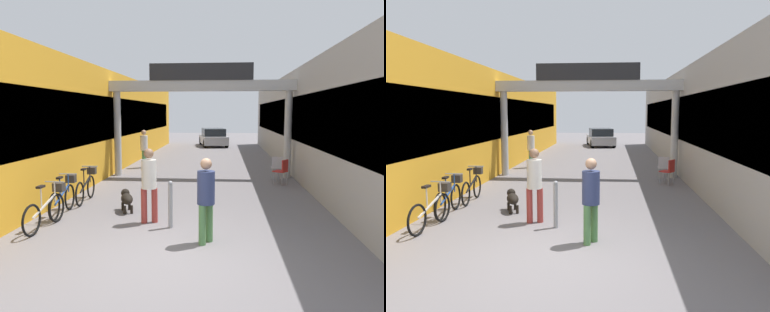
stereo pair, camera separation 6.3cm
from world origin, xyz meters
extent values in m
plane|color=slate|center=(0.00, 0.00, 0.00)|extent=(80.00, 80.00, 0.00)
cube|color=gold|center=(-5.10, 11.00, 2.09)|extent=(3.00, 26.00, 4.18)
cube|color=black|center=(-3.62, 11.00, 2.30)|extent=(0.04, 23.40, 1.67)
cube|color=#9E9993|center=(5.10, 11.00, 2.09)|extent=(3.00, 26.00, 4.18)
cube|color=black|center=(3.62, 11.00, 2.30)|extent=(0.04, 23.40, 1.67)
cylinder|color=#B2B2B2|center=(-3.35, 8.30, 1.67)|extent=(0.28, 0.28, 3.35)
cylinder|color=#B2B2B2|center=(3.35, 8.30, 1.67)|extent=(0.28, 0.28, 3.35)
cube|color=#B2B2B2|center=(0.00, 8.30, 3.55)|extent=(7.40, 0.44, 0.40)
cube|color=#232326|center=(0.00, 8.10, 4.07)|extent=(3.96, 0.10, 0.64)
cylinder|color=#99332D|center=(-0.91, 1.89, 0.40)|extent=(0.17, 0.17, 0.80)
cylinder|color=#99332D|center=(-0.68, 1.96, 0.40)|extent=(0.17, 0.17, 0.80)
cylinder|color=silver|center=(-0.80, 1.92, 1.13)|extent=(0.42, 0.42, 0.66)
sphere|color=#8C664C|center=(-0.80, 1.92, 1.60)|extent=(0.28, 0.28, 0.23)
cylinder|color=#4C7F47|center=(0.63, 0.77, 0.39)|extent=(0.19, 0.19, 0.78)
cylinder|color=#4C7F47|center=(0.50, 0.57, 0.39)|extent=(0.19, 0.19, 0.78)
cylinder|color=navy|center=(0.56, 0.67, 1.10)|extent=(0.47, 0.47, 0.64)
sphere|color=tan|center=(0.56, 0.67, 1.56)|extent=(0.30, 0.30, 0.22)
cylinder|color=#4C7F47|center=(-2.73, 10.51, 0.40)|extent=(0.15, 0.15, 0.81)
cylinder|color=#4C7F47|center=(-2.75, 10.27, 0.40)|extent=(0.15, 0.15, 0.81)
cylinder|color=silver|center=(-2.74, 10.39, 1.14)|extent=(0.36, 0.36, 0.67)
sphere|color=tan|center=(-2.74, 10.39, 1.62)|extent=(0.24, 0.24, 0.23)
ellipsoid|color=black|center=(-1.55, 2.78, 0.34)|extent=(0.51, 0.72, 0.26)
sphere|color=black|center=(-1.66, 3.06, 0.43)|extent=(0.29, 0.29, 0.22)
sphere|color=white|center=(-1.62, 2.96, 0.33)|extent=(0.21, 0.21, 0.16)
cylinder|color=black|center=(-1.70, 2.93, 0.10)|extent=(0.09, 0.09, 0.21)
cylinder|color=black|center=(-1.54, 3.00, 0.10)|extent=(0.09, 0.09, 0.21)
cylinder|color=black|center=(-1.56, 2.57, 0.10)|extent=(0.09, 0.09, 0.21)
cylinder|color=black|center=(-1.40, 2.63, 0.10)|extent=(0.09, 0.09, 0.21)
torus|color=black|center=(-2.94, 1.78, 0.34)|extent=(0.09, 0.67, 0.67)
torus|color=black|center=(-3.01, 0.77, 0.34)|extent=(0.09, 0.67, 0.67)
cube|color=beige|center=(-2.97, 1.28, 0.52)|extent=(0.10, 0.94, 0.34)
cylinder|color=beige|center=(-2.98, 1.16, 0.74)|extent=(0.03, 0.03, 0.42)
cube|color=black|center=(-2.98, 1.16, 0.96)|extent=(0.11, 0.23, 0.05)
cylinder|color=beige|center=(-2.94, 1.72, 0.72)|extent=(0.03, 0.03, 0.46)
cylinder|color=gray|center=(-2.94, 1.72, 0.96)|extent=(0.46, 0.06, 0.03)
cube|color=#332D28|center=(-2.93, 1.92, 0.80)|extent=(0.25, 0.22, 0.20)
torus|color=black|center=(-3.10, 2.89, 0.34)|extent=(0.09, 0.67, 0.67)
torus|color=black|center=(-3.04, 1.87, 0.34)|extent=(0.09, 0.67, 0.67)
cube|color=#234C9E|center=(-3.07, 2.38, 0.52)|extent=(0.09, 0.94, 0.34)
cylinder|color=#234C9E|center=(-3.06, 2.26, 0.74)|extent=(0.03, 0.03, 0.42)
cube|color=black|center=(-3.06, 2.26, 0.96)|extent=(0.11, 0.23, 0.05)
cylinder|color=#234C9E|center=(-3.09, 2.83, 0.72)|extent=(0.03, 0.03, 0.46)
cylinder|color=gray|center=(-3.09, 2.83, 0.96)|extent=(0.46, 0.05, 0.03)
cube|color=#332D28|center=(-3.10, 3.03, 0.80)|extent=(0.25, 0.21, 0.20)
torus|color=black|center=(-3.03, 4.26, 0.34)|extent=(0.09, 0.67, 0.67)
torus|color=black|center=(-2.96, 3.24, 0.34)|extent=(0.09, 0.67, 0.67)
cube|color=black|center=(-3.00, 3.75, 0.52)|extent=(0.09, 0.94, 0.34)
cylinder|color=black|center=(-2.99, 3.63, 0.74)|extent=(0.03, 0.03, 0.42)
cube|color=black|center=(-2.99, 3.63, 0.96)|extent=(0.11, 0.23, 0.05)
cylinder|color=black|center=(-3.02, 4.20, 0.72)|extent=(0.03, 0.03, 0.46)
cylinder|color=gray|center=(-3.02, 4.20, 0.96)|extent=(0.46, 0.06, 0.03)
cube|color=#332D28|center=(-3.03, 4.40, 0.80)|extent=(0.25, 0.21, 0.20)
cylinder|color=gray|center=(-0.26, 1.58, 0.49)|extent=(0.10, 0.10, 0.97)
sphere|color=gray|center=(-0.26, 1.58, 1.00)|extent=(0.10, 0.10, 0.10)
cylinder|color=gray|center=(2.64, 6.80, 0.23)|extent=(0.04, 0.04, 0.45)
cylinder|color=gray|center=(2.84, 7.08, 0.23)|extent=(0.04, 0.04, 0.45)
cylinder|color=gray|center=(2.91, 6.60, 0.23)|extent=(0.04, 0.04, 0.45)
cylinder|color=gray|center=(3.12, 6.87, 0.23)|extent=(0.04, 0.04, 0.45)
cube|color=#B2231E|center=(2.88, 6.84, 0.47)|extent=(0.56, 0.56, 0.04)
cube|color=#B2231E|center=(3.02, 6.73, 0.69)|extent=(0.27, 0.34, 0.40)
cylinder|color=gray|center=(2.72, 7.96, 0.23)|extent=(0.03, 0.03, 0.45)
cylinder|color=gray|center=(3.06, 7.94, 0.23)|extent=(0.03, 0.03, 0.45)
cylinder|color=gray|center=(2.71, 7.62, 0.23)|extent=(0.03, 0.03, 0.45)
cylinder|color=gray|center=(3.05, 7.60, 0.23)|extent=(0.03, 0.03, 0.45)
cube|color=silver|center=(2.88, 7.78, 0.47)|extent=(0.41, 0.41, 0.04)
cube|color=silver|center=(2.88, 7.60, 0.69)|extent=(0.40, 0.05, 0.40)
cube|color=#99999E|center=(0.08, 21.87, 0.48)|extent=(2.36, 4.23, 0.60)
cube|color=#1E2328|center=(0.10, 21.72, 1.06)|extent=(1.90, 2.42, 0.55)
cylinder|color=black|center=(-0.93, 23.18, 0.30)|extent=(0.29, 0.62, 0.60)
cylinder|color=black|center=(0.64, 23.43, 0.30)|extent=(0.29, 0.62, 0.60)
cylinder|color=black|center=(-0.48, 20.31, 0.30)|extent=(0.29, 0.62, 0.60)
cylinder|color=black|center=(1.10, 20.57, 0.30)|extent=(0.29, 0.62, 0.60)
camera|label=1|loc=(0.90, -6.35, 2.53)|focal=35.00mm
camera|label=2|loc=(0.96, -6.35, 2.53)|focal=35.00mm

